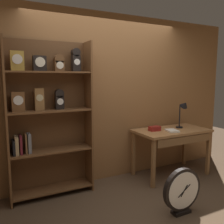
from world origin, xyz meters
TOP-DOWN VIEW (x-y plane):
  - ground_plane at (0.00, 0.00)m, footprint 10.00×10.00m
  - back_wood_panel at (0.00, 1.24)m, footprint 4.80×0.05m
  - bookshelf at (-0.97, 1.07)m, footprint 1.12×0.31m
  - workbench at (1.00, 0.83)m, footprint 1.23×0.65m
  - desk_lamp at (1.26, 0.87)m, footprint 0.20×0.20m
  - toolbox_small at (0.69, 0.90)m, footprint 0.18×0.11m
  - open_repair_manual at (0.91, 0.74)m, footprint 0.21×0.25m
  - round_clock_large at (0.33, -0.14)m, footprint 0.52×0.11m

SIDE VIEW (x-z plane):
  - ground_plane at x=0.00m, z-range 0.00..0.00m
  - round_clock_large at x=0.33m, z-range 0.00..0.57m
  - workbench at x=1.00m, z-range 0.29..1.07m
  - open_repair_manual at x=0.91m, z-range 0.78..0.80m
  - toolbox_small at x=0.69m, z-range 0.78..0.85m
  - desk_lamp at x=1.26m, z-range 0.87..1.35m
  - bookshelf at x=-0.97m, z-range 0.06..2.18m
  - back_wood_panel at x=0.00m, z-range 0.00..2.60m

